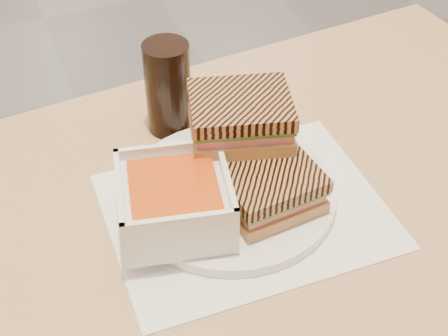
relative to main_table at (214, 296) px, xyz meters
name	(u,v)px	position (x,y,z in m)	size (l,w,h in m)	color
main_table	(214,296)	(0.00, 0.00, 0.00)	(1.26, 0.81, 0.75)	tan
tray_liner	(246,211)	(0.05, 0.03, 0.11)	(0.34, 0.27, 0.00)	white
plate	(231,192)	(0.05, 0.06, 0.12)	(0.27, 0.27, 0.01)	white
soup_bowl	(175,202)	(-0.04, 0.03, 0.16)	(0.15, 0.15, 0.07)	white
panini_lower	(270,188)	(0.08, 0.01, 0.16)	(0.12, 0.10, 0.05)	tan
panini_upper	(240,117)	(0.07, 0.09, 0.21)	(0.15, 0.13, 0.06)	tan
cola_glass	(168,88)	(0.02, 0.22, 0.18)	(0.06, 0.06, 0.14)	black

